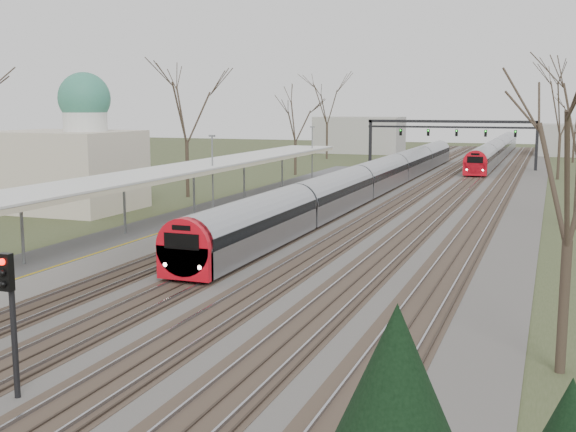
% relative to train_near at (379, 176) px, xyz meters
% --- Properties ---
extents(track_bed, '(24.00, 160.00, 0.22)m').
position_rel_train_near_xyz_m(track_bed, '(2.76, -2.72, -1.42)').
color(track_bed, '#474442').
rests_on(track_bed, ground).
extents(platform, '(3.50, 69.00, 1.00)m').
position_rel_train_near_xyz_m(platform, '(-6.55, -20.22, -0.98)').
color(platform, '#9E9B93').
rests_on(platform, ground).
extents(canopy, '(4.10, 50.00, 3.11)m').
position_rel_train_near_xyz_m(canopy, '(-6.55, -24.73, 2.45)').
color(canopy, slate).
rests_on(canopy, platform).
extents(dome_building, '(10.00, 8.00, 10.30)m').
position_rel_train_near_xyz_m(dome_building, '(-19.21, -19.72, 2.24)').
color(dome_building, beige).
rests_on(dome_building, ground).
extents(signal_gantry, '(21.00, 0.59, 6.08)m').
position_rel_train_near_xyz_m(signal_gantry, '(2.79, 27.27, 3.43)').
color(signal_gantry, black).
rests_on(signal_gantry, ground).
extents(tree_west_far, '(5.50, 5.50, 11.33)m').
position_rel_train_near_xyz_m(tree_west_far, '(-14.50, -9.72, 6.54)').
color(tree_west_far, '#2D231C').
rests_on(tree_west_far, ground).
extents(tree_east_near, '(4.50, 4.50, 9.27)m').
position_rel_train_near_xyz_m(tree_east_near, '(15.50, -42.72, 5.08)').
color(tree_east_near, '#2D231C').
rests_on(tree_east_near, ground).
extents(train_near, '(2.62, 75.21, 3.05)m').
position_rel_train_near_xyz_m(train_near, '(0.00, 0.00, 0.00)').
color(train_near, '#9A9CA3').
rests_on(train_near, ground).
extents(train_far, '(2.62, 60.21, 3.05)m').
position_rel_train_near_xyz_m(train_far, '(7.00, 45.61, 0.00)').
color(train_far, '#9A9CA3').
rests_on(train_far, ground).
extents(signal_post, '(0.35, 0.45, 4.10)m').
position_rel_train_near_xyz_m(signal_post, '(1.75, -49.95, 1.25)').
color(signal_post, black).
rests_on(signal_post, ground).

